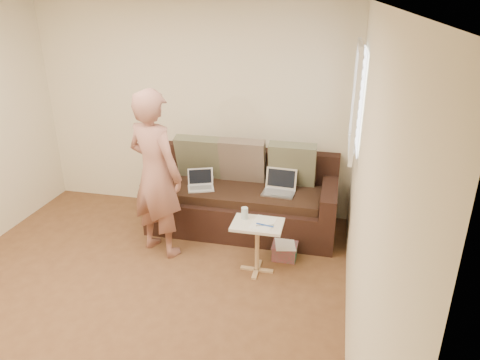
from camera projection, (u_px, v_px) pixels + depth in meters
The scene contains 17 objects.
floor at pixel (120, 310), 4.04m from camera, with size 4.50×4.50×0.00m, color brown.
ceiling at pixel (80, 3), 3.03m from camera, with size 4.50×4.50×0.00m, color white.
wall_back at pixel (193, 110), 5.56m from camera, with size 4.00×4.00×0.00m, color beige.
wall_right at pixel (362, 202), 3.13m from camera, with size 4.50×4.50×0.00m, color beige.
window_blinds at pixel (357, 99), 4.33m from camera, with size 0.12×0.88×1.08m, color white, non-canonical shape.
sofa at pixel (243, 195), 5.32m from camera, with size 2.20×0.95×0.85m, color black, non-canonical shape.
pillow_left at pixel (199, 157), 5.47m from camera, with size 0.55×0.14×0.55m, color #595F46, non-canonical shape.
pillow_mid at pixel (242, 161), 5.36m from camera, with size 0.55×0.14×0.55m, color brown, non-canonical shape.
pillow_right at pixel (292, 165), 5.24m from camera, with size 0.55×0.14×0.55m, color #595F46, non-canonical shape.
laptop_silver at pixel (278, 194), 5.13m from camera, with size 0.36×0.26×0.24m, color #B7BABC, non-canonical shape.
laptop_white at pixel (201, 189), 5.25m from camera, with size 0.30×0.22×0.22m, color white, non-canonical shape.
person at pixel (156, 174), 4.64m from camera, with size 0.66×0.45×1.82m, color #9E5657.
side_table at pixel (257, 247), 4.51m from camera, with size 0.50×0.35×0.55m, color silver, non-canonical shape.
drinking_glass at pixel (245, 213), 4.47m from camera, with size 0.07×0.07×0.12m, color silver, non-canonical shape.
scissors at pixel (265, 225), 4.34m from camera, with size 0.18×0.10×0.02m, color silver, non-canonical shape.
paper_on_table at pixel (263, 223), 4.40m from camera, with size 0.21×0.30×0.00m, color white, non-canonical shape.
striped_box at pixel (285, 250), 4.81m from camera, with size 0.27×0.27×0.17m, color #D62049, non-canonical shape.
Camera 1 is at (1.78, -2.94, 2.67)m, focal length 33.28 mm.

